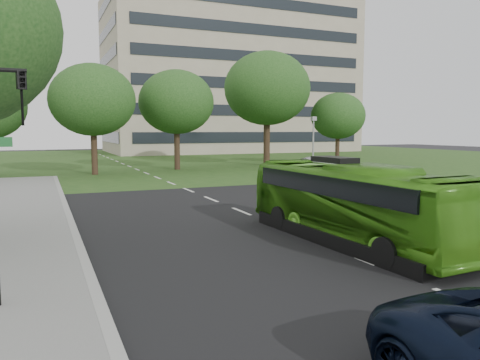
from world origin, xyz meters
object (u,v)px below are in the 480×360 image
(tree_park_c, at_px, (176,102))
(tree_park_e, at_px, (338,116))
(camera_pole, at_px, (313,137))
(bus, at_px, (351,203))
(tree_park_d, at_px, (267,89))
(sedan, at_px, (324,167))
(office_building, at_px, (229,77))
(tree_park_b, at_px, (93,100))

(tree_park_c, relative_size, tree_park_e, 1.21)
(camera_pole, bearing_deg, bus, -127.56)
(tree_park_c, xyz_separation_m, bus, (-2.38, -29.09, -4.82))
(tree_park_c, xyz_separation_m, tree_park_d, (9.62, 1.09, 1.61))
(sedan, bearing_deg, office_building, -7.19)
(tree_park_e, xyz_separation_m, camera_pole, (-7.91, -7.96, -2.01))
(tree_park_c, bearing_deg, sedan, -55.01)
(tree_park_b, distance_m, tree_park_d, 17.43)
(tree_park_c, xyz_separation_m, tree_park_e, (16.80, -0.83, -1.06))
(office_building, relative_size, bus, 4.43)
(tree_park_b, height_order, bus, tree_park_b)
(tree_park_b, relative_size, camera_pole, 1.89)
(bus, bearing_deg, tree_park_b, 97.89)
(office_building, relative_size, tree_park_b, 4.53)
(sedan, bearing_deg, tree_park_e, -33.11)
(office_building, distance_m, tree_park_e, 35.08)
(tree_park_b, xyz_separation_m, tree_park_d, (17.05, 3.19, 1.73))
(tree_park_d, relative_size, bus, 1.26)
(tree_park_b, distance_m, sedan, 18.91)
(bus, height_order, camera_pole, camera_pole)
(office_building, distance_m, sedan, 47.62)
(office_building, distance_m, tree_park_c, 38.74)
(tree_park_e, height_order, bus, tree_park_e)
(tree_park_e, xyz_separation_m, sedan, (-8.71, -10.74, -4.22))
(tree_park_c, bearing_deg, office_building, 60.91)
(office_building, height_order, tree_park_d, office_building)
(tree_park_c, distance_m, bus, 29.58)
(tree_park_d, relative_size, camera_pole, 2.43)
(office_building, relative_size, tree_park_e, 5.43)
(tree_park_e, distance_m, bus, 34.36)
(tree_park_d, xyz_separation_m, sedan, (-1.52, -12.66, -6.90))
(tree_park_d, distance_m, tree_park_e, 7.90)
(office_building, bearing_deg, tree_park_b, -126.24)
(bus, relative_size, camera_pole, 1.94)
(sedan, distance_m, camera_pole, 3.64)
(tree_park_c, bearing_deg, bus, -94.68)
(office_building, relative_size, sedan, 8.29)
(tree_park_b, relative_size, tree_park_e, 1.20)
(tree_park_b, distance_m, bus, 27.86)
(office_building, relative_size, camera_pole, 8.59)
(tree_park_d, bearing_deg, tree_park_e, -15.02)
(tree_park_d, height_order, tree_park_e, tree_park_d)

